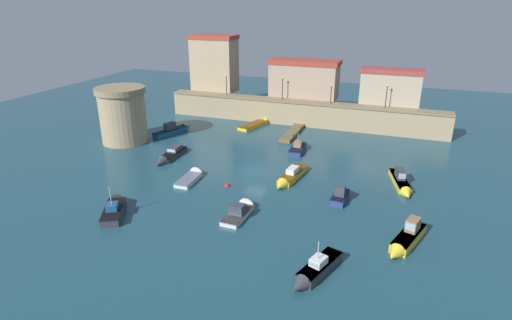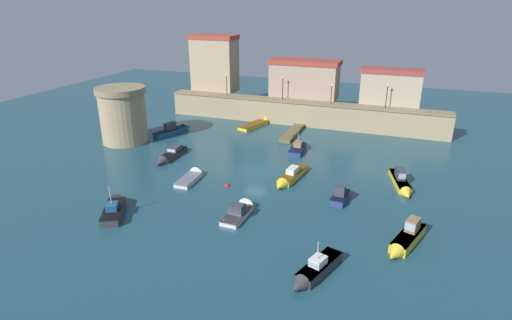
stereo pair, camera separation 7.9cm
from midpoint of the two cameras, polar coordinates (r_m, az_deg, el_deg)
ground_plane at (r=48.61m, az=-0.15°, el=-1.70°), size 119.07×119.07×0.00m
quay_wall at (r=67.05m, az=6.13°, el=6.51°), size 44.90×2.65×3.90m
old_town_backdrop at (r=69.99m, az=3.86°, el=11.77°), size 38.31×4.83×9.63m
fortress_tower at (r=60.89m, az=-17.97°, el=5.99°), size 6.81×6.81×7.80m
pier_dock at (r=62.37m, az=5.00°, el=3.76°), size 1.63×8.63×0.70m
quay_lamp_0 at (r=70.26m, az=-4.15°, el=10.75°), size 0.32×0.32×3.33m
quay_lamp_1 at (r=66.87m, az=3.65°, el=10.38°), size 0.32×0.32×3.67m
quay_lamp_2 at (r=65.20m, az=10.33°, el=9.45°), size 0.32×0.32×3.01m
quay_lamp_3 at (r=64.29m, az=17.60°, el=8.92°), size 0.32×0.32×3.54m
moored_boat_0 at (r=39.59m, az=-2.08°, el=-6.84°), size 1.84×5.38×1.93m
moored_boat_1 at (r=66.88m, az=0.28°, el=5.11°), size 3.77×7.38×1.72m
moored_boat_2 at (r=53.71m, az=-12.00°, el=0.53°), size 1.90×6.79×1.63m
moored_boat_3 at (r=42.93m, az=11.63°, el=-4.68°), size 1.55×4.16×2.01m
moored_boat_4 at (r=55.92m, az=5.89°, el=1.84°), size 1.83×5.49×2.95m
moored_boat_5 at (r=63.91m, az=-11.34°, el=4.13°), size 3.37×7.00×2.04m
moored_boat_6 at (r=47.51m, az=-8.80°, el=-2.21°), size 1.84×5.07×1.56m
moored_boat_7 at (r=41.97m, az=-18.96°, el=-6.19°), size 4.15×5.87×3.55m
moored_boat_8 at (r=46.42m, az=4.61°, el=-2.38°), size 2.38×7.16×1.63m
moored_boat_9 at (r=36.76m, az=19.93°, el=-10.30°), size 3.32×6.45×2.14m
moored_boat_10 at (r=47.49m, az=19.41°, el=-2.95°), size 3.01×7.16×1.96m
moored_boat_11 at (r=31.58m, az=8.01°, el=-14.97°), size 3.17×5.98×3.05m
mooring_buoy_0 at (r=45.22m, az=-4.06°, el=-3.61°), size 0.58×0.58×0.58m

